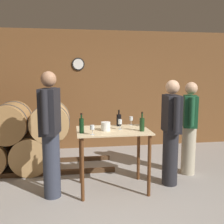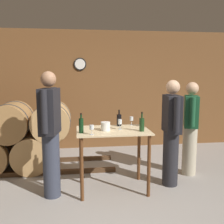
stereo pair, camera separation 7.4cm
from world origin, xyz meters
TOP-DOWN VIEW (x-y plane):
  - ground_plane at (0.00, 0.00)m, footprint 14.00×14.00m
  - back_wall at (-0.00, 2.74)m, footprint 8.40×0.08m
  - barrel_rack at (-1.90, 1.45)m, footprint 4.31×0.82m
  - tasting_table at (-0.05, 0.42)m, footprint 1.06×0.72m
  - wine_bottle_far_left at (-0.52, 0.28)m, footprint 0.06×0.06m
  - wine_bottle_left at (0.08, 0.68)m, footprint 0.07×0.07m
  - wine_bottle_center at (0.34, 0.27)m, footprint 0.07×0.07m
  - wine_glass_near_left at (-0.38, 0.15)m, footprint 0.06×0.06m
  - wine_glass_near_center at (0.05, 0.43)m, footprint 0.06×0.06m
  - wine_glass_near_right at (0.29, 0.72)m, footprint 0.06×0.06m
  - ice_bucket at (-0.17, 0.38)m, footprint 0.14×0.14m
  - person_host at (0.86, 0.46)m, footprint 0.25×0.59m
  - person_visitor_with_scarf at (-0.95, 0.31)m, footprint 0.29×0.58m
  - person_visitor_bearded at (1.34, 0.84)m, footprint 0.34×0.56m

SIDE VIEW (x-z plane):
  - ground_plane at x=0.00m, z-range 0.00..0.00m
  - barrel_rack at x=-1.90m, z-range -0.02..1.23m
  - tasting_table at x=-0.05m, z-range 0.28..1.20m
  - person_visitor_bearded at x=1.34m, z-range 0.04..1.65m
  - person_host at x=0.86m, z-range 0.05..1.70m
  - person_visitor_with_scarf at x=-0.95m, z-range 0.06..1.83m
  - ice_bucket at x=-0.17m, z-range 0.92..1.05m
  - wine_glass_near_left at x=-0.38m, z-range 0.95..1.09m
  - wine_glass_near_right at x=0.29m, z-range 0.95..1.09m
  - wine_bottle_left at x=0.08m, z-range 0.90..1.15m
  - wine_bottle_center at x=0.34m, z-range 0.89..1.17m
  - wine_glass_near_center at x=0.05m, z-range 0.96..1.11m
  - wine_bottle_far_left at x=-0.52m, z-range 0.90..1.18m
  - back_wall at x=0.00m, z-range 0.00..2.70m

